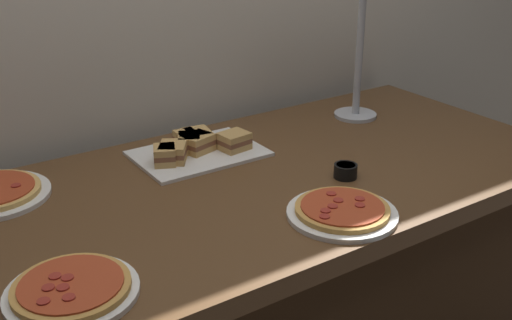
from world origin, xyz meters
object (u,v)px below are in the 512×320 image
object	(u,v)px
pizza_plate_front	(72,289)
sandwich_platter	(195,148)
sauce_cup_near	(346,170)
pizza_plate_center	(342,211)

from	to	relation	value
pizza_plate_front	sandwich_platter	bearing A→B (deg)	41.63
pizza_plate_front	sauce_cup_near	bearing A→B (deg)	8.11
sauce_cup_near	pizza_plate_center	bearing A→B (deg)	-133.35
pizza_plate_front	sandwich_platter	world-z (taller)	sandwich_platter
sandwich_platter	sauce_cup_near	xyz separation A→B (m)	(0.26, -0.35, -0.00)
pizza_plate_front	pizza_plate_center	world-z (taller)	same
sandwich_platter	pizza_plate_center	bearing A→B (deg)	-78.12
pizza_plate_front	sauce_cup_near	distance (m)	0.78
pizza_plate_center	sauce_cup_near	distance (m)	0.22
pizza_plate_center	sandwich_platter	distance (m)	0.52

